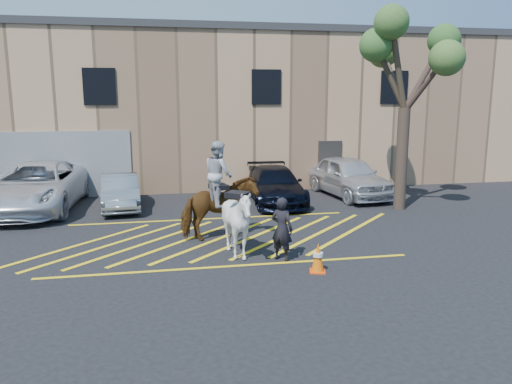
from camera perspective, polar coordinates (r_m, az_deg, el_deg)
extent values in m
plane|color=black|center=(15.45, -4.37, -5.05)|extent=(90.00, 90.00, 0.00)
imported|color=silver|center=(20.42, -23.86, 0.58)|extent=(3.36, 6.61, 1.79)
imported|color=gray|center=(19.70, -15.26, 0.03)|extent=(1.68, 3.98, 1.28)
imported|color=black|center=(20.03, 2.19, 0.79)|extent=(2.20, 4.94, 1.41)
imported|color=silver|center=(21.66, 10.52, 1.78)|extent=(2.65, 5.19, 1.69)
imported|color=black|center=(13.04, 2.98, -4.23)|extent=(0.72, 0.72, 1.69)
cube|color=tan|center=(26.81, -7.50, 9.33)|extent=(32.00, 10.00, 7.00)
cube|color=#2D2D30|center=(26.95, -7.71, 17.11)|extent=(32.20, 10.20, 0.30)
cube|color=black|center=(21.83, -17.47, 11.43)|extent=(1.30, 0.08, 1.50)
cube|color=black|center=(22.20, 1.19, 11.91)|extent=(1.30, 0.08, 1.50)
cube|color=black|center=(24.18, 15.51, 11.45)|extent=(1.30, 0.08, 1.50)
cube|color=#38332D|center=(23.24, 8.41, 3.10)|extent=(1.10, 0.08, 2.20)
cube|color=yellow|center=(15.28, -20.16, -5.87)|extent=(4.20, 4.20, 0.01)
cube|color=yellow|center=(15.14, -16.22, -5.78)|extent=(4.20, 4.20, 0.01)
cube|color=yellow|center=(15.07, -12.23, -5.66)|extent=(4.20, 4.20, 0.01)
cube|color=yellow|center=(15.08, -8.22, -5.51)|extent=(4.20, 4.20, 0.01)
cube|color=yellow|center=(15.16, -4.24, -5.34)|extent=(4.20, 4.20, 0.01)
cube|color=yellow|center=(15.31, -0.32, -5.14)|extent=(4.20, 4.20, 0.01)
cube|color=yellow|center=(15.53, 3.50, -4.92)|extent=(4.20, 4.20, 0.01)
cube|color=yellow|center=(15.82, 7.20, -4.69)|extent=(4.20, 4.20, 0.01)
cube|color=yellow|center=(16.17, 10.75, -4.45)|extent=(4.20, 4.20, 0.01)
cube|color=yellow|center=(17.56, -5.21, -3.06)|extent=(9.50, 0.12, 0.01)
cube|color=yellow|center=(12.80, -2.90, -8.46)|extent=(9.50, 0.12, 0.01)
imported|color=#5C3715|center=(14.91, -4.25, -1.88)|extent=(2.43, 1.58, 1.89)
imported|color=#A9ABB4|center=(14.71, -4.31, 2.11)|extent=(0.95, 1.10, 1.93)
cube|color=black|center=(14.77, -4.28, 0.61)|extent=(0.59, 0.66, 0.14)
imported|color=silver|center=(13.24, -2.08, -3.48)|extent=(2.27, 2.31, 1.91)
cube|color=black|center=(13.07, -2.11, -0.31)|extent=(0.72, 0.70, 0.14)
cube|color=#FF460A|center=(12.51, 7.05, -8.96)|extent=(0.47, 0.47, 0.03)
cone|color=#E96109|center=(12.39, 7.09, -7.37)|extent=(0.32, 0.32, 0.70)
cylinder|color=silver|center=(12.37, 7.09, -7.11)|extent=(0.25, 0.25, 0.10)
cylinder|color=#443129|center=(19.45, 16.31, 3.61)|extent=(0.44, 0.44, 3.80)
cylinder|color=#4A352D|center=(19.81, 18.68, 12.52)|extent=(1.76, 0.51, 2.68)
cylinder|color=#4A3F2D|center=(20.05, 15.44, 12.19)|extent=(0.33, 1.88, 2.34)
cylinder|color=#413727|center=(19.04, 15.13, 12.42)|extent=(1.40, 0.20, 2.39)
cylinder|color=#412F27|center=(18.83, 18.72, 11.46)|extent=(0.78, 1.62, 1.96)
cylinder|color=#4A3D2D|center=(18.87, 15.94, 13.47)|extent=(1.16, 0.77, 3.11)
sphere|color=#3E692D|center=(20.40, 20.70, 15.92)|extent=(1.20, 1.20, 1.20)
sphere|color=#4B682C|center=(20.85, 14.33, 15.23)|extent=(1.20, 1.20, 1.20)
sphere|color=#407130|center=(18.85, 13.57, 16.00)|extent=(1.20, 1.20, 1.20)
sphere|color=#527231|center=(18.41, 20.99, 14.12)|extent=(1.20, 1.20, 1.20)
sphere|color=#547431|center=(18.55, 15.22, 18.23)|extent=(1.20, 1.20, 1.20)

